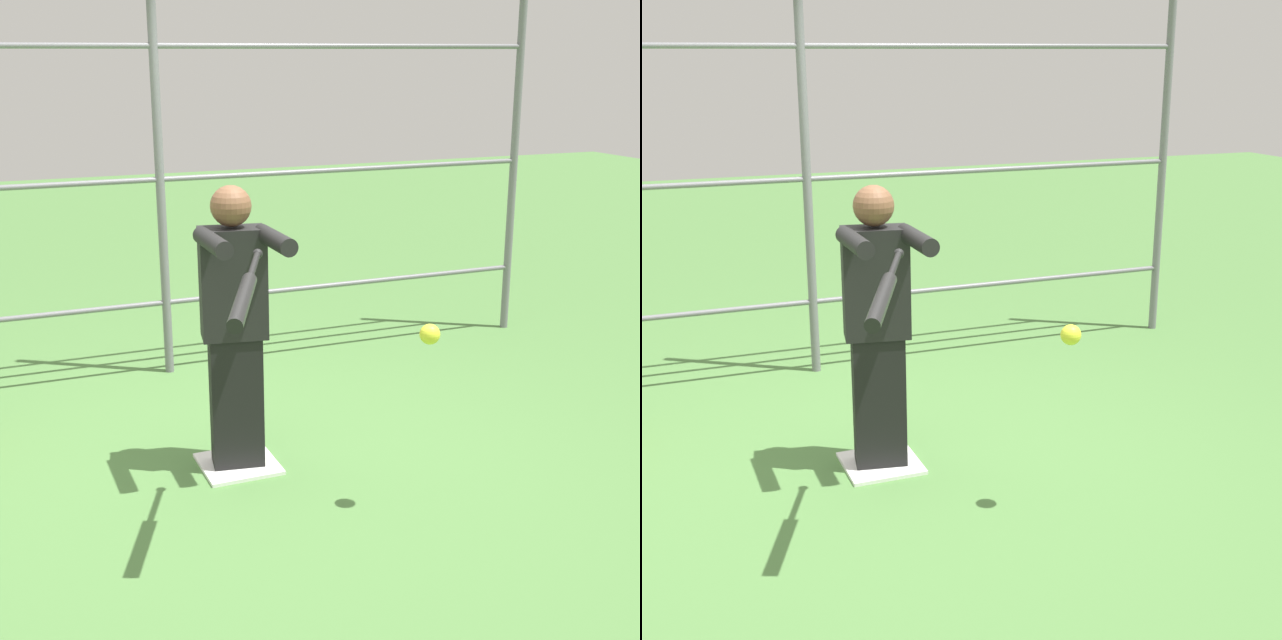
{
  "view_description": "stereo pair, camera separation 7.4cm",
  "coord_description": "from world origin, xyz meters",
  "views": [
    {
      "loc": [
        1.26,
        4.21,
        2.15
      ],
      "look_at": [
        -0.34,
        0.33,
        0.87
      ],
      "focal_mm": 50.0,
      "sensor_mm": 36.0,
      "label": 1
    },
    {
      "loc": [
        1.19,
        4.24,
        2.15
      ],
      "look_at": [
        -0.34,
        0.33,
        0.87
      ],
      "focal_mm": 50.0,
      "sensor_mm": 36.0,
      "label": 2
    }
  ],
  "objects": [
    {
      "name": "batter",
      "position": [
        0.0,
        0.02,
        0.82
      ],
      "size": [
        0.38,
        0.55,
        1.51
      ],
      "color": "black",
      "rests_on": "ground"
    },
    {
      "name": "ground_plane",
      "position": [
        0.0,
        0.0,
        0.0
      ],
      "size": [
        24.0,
        24.0,
        0.0
      ],
      "primitive_type": "plane",
      "color": "#4C7A3D"
    },
    {
      "name": "home_plate",
      "position": [
        0.0,
        0.0,
        0.01
      ],
      "size": [
        0.4,
        0.4,
        0.02
      ],
      "color": "white",
      "rests_on": "ground"
    },
    {
      "name": "baseball_bat_swinging",
      "position": [
        0.2,
        0.84,
        1.19
      ],
      "size": [
        0.39,
        0.76,
        0.16
      ],
      "color": "black"
    },
    {
      "name": "fence_backstop",
      "position": [
        0.0,
        -1.6,
        1.34
      ],
      "size": [
        5.56,
        0.06,
        2.68
      ],
      "color": "slate",
      "rests_on": "ground"
    },
    {
      "name": "softball_in_flight",
      "position": [
        -0.69,
        0.81,
        0.9
      ],
      "size": [
        0.1,
        0.1,
        0.1
      ],
      "color": "yellow"
    }
  ]
}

